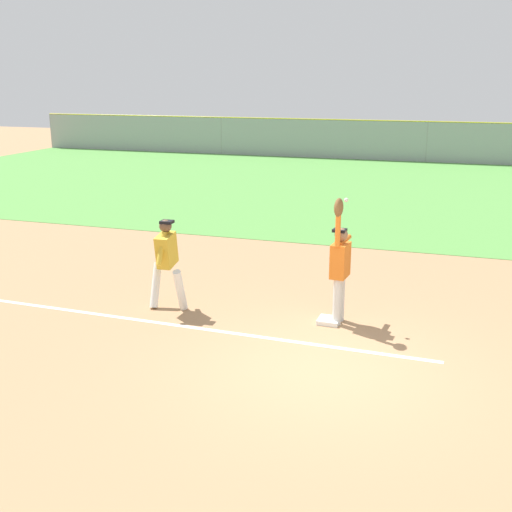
{
  "coord_description": "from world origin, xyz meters",
  "views": [
    {
      "loc": [
        1.64,
        -8.56,
        4.21
      ],
      "look_at": [
        -1.76,
        2.0,
        1.05
      ],
      "focal_mm": 44.27,
      "sensor_mm": 36.0,
      "label": 1
    }
  ],
  "objects_px": {
    "baseball": "(346,200)",
    "parked_car_red": "(406,143)",
    "parked_car_tan": "(308,138)",
    "fielder": "(340,262)",
    "runner": "(167,258)",
    "first_base": "(329,321)",
    "parked_car_black": "(509,145)"
  },
  "relations": [
    {
      "from": "baseball",
      "to": "parked_car_black",
      "type": "height_order",
      "value": "baseball"
    },
    {
      "from": "fielder",
      "to": "runner",
      "type": "bearing_deg",
      "value": 10.93
    },
    {
      "from": "first_base",
      "to": "parked_car_tan",
      "type": "height_order",
      "value": "parked_car_tan"
    },
    {
      "from": "parked_car_tan",
      "to": "first_base",
      "type": "bearing_deg",
      "value": -72.43
    },
    {
      "from": "parked_car_tan",
      "to": "runner",
      "type": "bearing_deg",
      "value": -78.73
    },
    {
      "from": "first_base",
      "to": "parked_car_black",
      "type": "xyz_separation_m",
      "value": [
        4.41,
        26.17,
        0.63
      ]
    },
    {
      "from": "baseball",
      "to": "parked_car_tan",
      "type": "height_order",
      "value": "baseball"
    },
    {
      "from": "fielder",
      "to": "baseball",
      "type": "bearing_deg",
      "value": -94.54
    },
    {
      "from": "runner",
      "to": "baseball",
      "type": "relative_size",
      "value": 23.24
    },
    {
      "from": "parked_car_red",
      "to": "parked_car_black",
      "type": "xyz_separation_m",
      "value": [
        5.33,
        0.26,
        0.0
      ]
    },
    {
      "from": "parked_car_tan",
      "to": "parked_car_black",
      "type": "bearing_deg",
      "value": 1.12
    },
    {
      "from": "runner",
      "to": "parked_car_black",
      "type": "bearing_deg",
      "value": 71.92
    },
    {
      "from": "first_base",
      "to": "baseball",
      "type": "distance_m",
      "value": 2.16
    },
    {
      "from": "runner",
      "to": "parked_car_tan",
      "type": "bearing_deg",
      "value": 95.43
    },
    {
      "from": "fielder",
      "to": "runner",
      "type": "relative_size",
      "value": 1.33
    },
    {
      "from": "parked_car_tan",
      "to": "fielder",
      "type": "bearing_deg",
      "value": -72.1
    },
    {
      "from": "first_base",
      "to": "fielder",
      "type": "height_order",
      "value": "fielder"
    },
    {
      "from": "first_base",
      "to": "runner",
      "type": "bearing_deg",
      "value": -175.49
    },
    {
      "from": "baseball",
      "to": "fielder",
      "type": "bearing_deg",
      "value": -100.14
    },
    {
      "from": "runner",
      "to": "parked_car_tan",
      "type": "height_order",
      "value": "runner"
    },
    {
      "from": "parked_car_red",
      "to": "parked_car_tan",
      "type": "bearing_deg",
      "value": 179.62
    },
    {
      "from": "runner",
      "to": "parked_car_tan",
      "type": "xyz_separation_m",
      "value": [
        -3.68,
        26.86,
        -0.32
      ]
    },
    {
      "from": "first_base",
      "to": "runner",
      "type": "relative_size",
      "value": 0.22
    },
    {
      "from": "runner",
      "to": "parked_car_tan",
      "type": "distance_m",
      "value": 27.11
    },
    {
      "from": "baseball",
      "to": "parked_car_red",
      "type": "distance_m",
      "value": 25.73
    },
    {
      "from": "fielder",
      "to": "parked_car_red",
      "type": "bearing_deg",
      "value": -82.04
    },
    {
      "from": "fielder",
      "to": "parked_car_black",
      "type": "distance_m",
      "value": 26.46
    },
    {
      "from": "baseball",
      "to": "parked_car_red",
      "type": "bearing_deg",
      "value": 92.45
    },
    {
      "from": "fielder",
      "to": "parked_car_tan",
      "type": "xyz_separation_m",
      "value": [
        -6.84,
        26.56,
        -0.45
      ]
    },
    {
      "from": "first_base",
      "to": "parked_car_red",
      "type": "height_order",
      "value": "parked_car_red"
    },
    {
      "from": "parked_car_black",
      "to": "first_base",
      "type": "bearing_deg",
      "value": -102.6
    },
    {
      "from": "runner",
      "to": "parked_car_red",
      "type": "distance_m",
      "value": 26.23
    }
  ]
}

